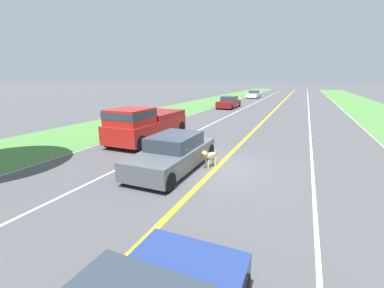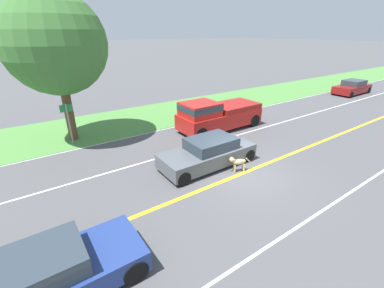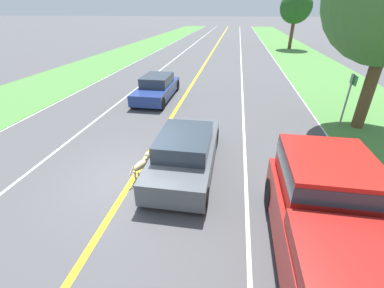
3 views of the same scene
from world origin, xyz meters
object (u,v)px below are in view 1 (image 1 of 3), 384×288
object	(u,v)px
ego_car	(173,153)
pickup_truck	(146,124)
dog	(209,156)
car_trailing_near	(229,103)
car_trailing_mid	(254,94)

from	to	relation	value
ego_car	pickup_truck	world-z (taller)	pickup_truck
dog	car_trailing_near	xyz separation A→B (m)	(4.96, -20.72, 0.16)
ego_car	dog	bearing A→B (deg)	-150.66
ego_car	car_trailing_mid	bearing A→B (deg)	-84.25
dog	car_trailing_mid	size ratio (longest dim) A/B	0.25
car_trailing_near	pickup_truck	bearing A→B (deg)	90.66
car_trailing_mid	ego_car	bearing A→B (deg)	95.75
pickup_truck	ego_car	bearing A→B (deg)	135.79
dog	pickup_truck	bearing A→B (deg)	-10.05
ego_car	car_trailing_near	xyz separation A→B (m)	(3.73, -21.41, 0.01)
dog	car_trailing_near	bearing A→B (deg)	-56.69
ego_car	car_trailing_near	size ratio (longest dim) A/B	1.03
car_trailing_near	car_trailing_mid	distance (m)	17.00
pickup_truck	dog	bearing A→B (deg)	150.11
pickup_truck	car_trailing_near	size ratio (longest dim) A/B	1.24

